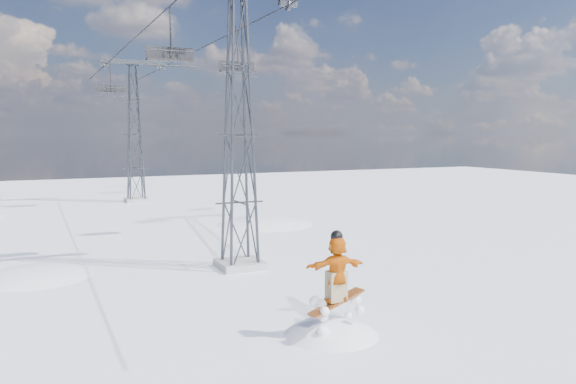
% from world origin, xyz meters
% --- Properties ---
extents(ground, '(120.00, 120.00, 0.00)m').
position_xyz_m(ground, '(0.00, 0.00, 0.00)').
color(ground, white).
rests_on(ground, ground).
extents(snow_terrain, '(39.00, 37.00, 22.00)m').
position_xyz_m(snow_terrain, '(-4.77, 21.24, -9.59)').
color(snow_terrain, white).
rests_on(snow_terrain, ground).
extents(lift_tower_near, '(5.20, 1.80, 11.43)m').
position_xyz_m(lift_tower_near, '(0.80, 8.00, 5.47)').
color(lift_tower_near, '#999999').
rests_on(lift_tower_near, ground).
extents(lift_tower_far, '(5.20, 1.80, 11.43)m').
position_xyz_m(lift_tower_far, '(0.80, 33.00, 5.47)').
color(lift_tower_far, '#999999').
rests_on(lift_tower_far, ground).
extents(haul_cables, '(4.46, 51.00, 0.06)m').
position_xyz_m(haul_cables, '(0.80, 19.50, 10.85)').
color(haul_cables, black).
rests_on(haul_cables, ground).
extents(lift_chair_near, '(2.02, 0.58, 2.51)m').
position_xyz_m(lift_chair_near, '(-1.40, 10.26, 8.84)').
color(lift_chair_near, black).
rests_on(lift_chair_near, ground).
extents(lift_chair_mid, '(1.90, 0.55, 2.36)m').
position_xyz_m(lift_chair_mid, '(3.00, 14.29, 8.96)').
color(lift_chair_mid, black).
rests_on(lift_chair_mid, ground).
extents(lift_chair_far, '(2.11, 0.61, 2.62)m').
position_xyz_m(lift_chair_far, '(-1.40, 29.58, 8.76)').
color(lift_chair_far, black).
rests_on(lift_chair_far, ground).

